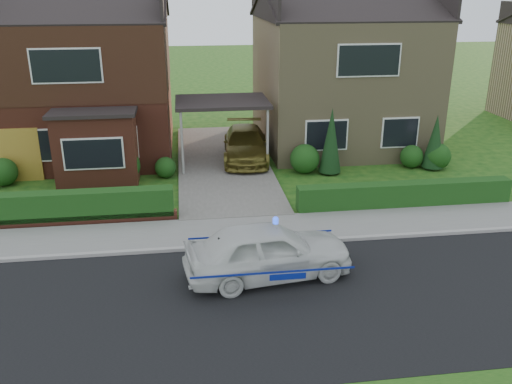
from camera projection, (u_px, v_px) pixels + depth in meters
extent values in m
plane|color=#144512|center=(259.00, 304.00, 13.05)|extent=(120.00, 120.00, 0.00)
cube|color=black|center=(259.00, 304.00, 13.05)|extent=(60.00, 6.00, 0.02)
cube|color=#9E9993|center=(244.00, 245.00, 15.85)|extent=(60.00, 0.16, 0.12)
cube|color=slate|center=(241.00, 231.00, 16.82)|extent=(60.00, 2.00, 0.10)
cube|color=#666059|center=(223.00, 163.00, 23.20)|extent=(3.80, 12.00, 0.12)
cube|color=brown|center=(87.00, 87.00, 24.23)|extent=(7.20, 8.00, 5.80)
cube|color=white|center=(33.00, 146.00, 20.85)|extent=(1.80, 0.08, 1.30)
cube|color=white|center=(117.00, 143.00, 21.25)|extent=(1.60, 0.08, 1.30)
cube|color=white|center=(66.00, 66.00, 19.98)|extent=(2.60, 0.08, 1.30)
cube|color=black|center=(84.00, 54.00, 23.71)|extent=(7.26, 8.06, 2.90)
cube|color=brown|center=(96.00, 149.00, 20.55)|extent=(3.00, 1.40, 2.70)
cube|color=black|center=(92.00, 113.00, 20.04)|extent=(3.20, 1.60, 0.14)
cube|color=#9A875E|center=(339.00, 82.00, 25.69)|extent=(7.20, 8.00, 5.80)
cube|color=white|center=(326.00, 135.00, 22.31)|extent=(1.80, 0.08, 1.30)
cube|color=white|center=(400.00, 133.00, 22.71)|extent=(1.60, 0.08, 1.30)
cube|color=white|center=(369.00, 60.00, 21.44)|extent=(2.60, 0.08, 1.30)
cube|color=black|center=(222.00, 102.00, 22.26)|extent=(3.80, 3.00, 0.14)
cylinder|color=gray|center=(182.00, 144.00, 21.23)|extent=(0.10, 0.10, 2.70)
cylinder|color=gray|center=(268.00, 141.00, 21.66)|extent=(0.10, 0.10, 2.70)
cube|color=olive|center=(11.00, 155.00, 20.85)|extent=(2.20, 0.10, 2.10)
cube|color=brown|center=(55.00, 221.00, 17.16)|extent=(7.70, 0.25, 0.36)
cube|color=black|center=(56.00, 225.00, 17.36)|extent=(7.50, 0.55, 0.90)
cube|color=black|center=(403.00, 207.00, 18.73)|extent=(7.50, 0.55, 0.80)
sphere|color=black|center=(3.00, 172.00, 20.57)|extent=(1.08, 1.08, 1.08)
sphere|color=black|center=(123.00, 166.00, 20.91)|extent=(1.32, 1.32, 1.32)
sphere|color=black|center=(165.00, 167.00, 21.48)|extent=(0.84, 0.84, 0.84)
sphere|color=black|center=(305.00, 159.00, 21.93)|extent=(1.20, 1.20, 1.20)
sphere|color=black|center=(412.00, 156.00, 22.65)|extent=(0.96, 0.96, 0.96)
sphere|color=black|center=(438.00, 156.00, 22.47)|extent=(1.08, 1.08, 1.08)
cone|color=black|center=(331.00, 143.00, 21.62)|extent=(0.90, 0.90, 2.60)
cone|color=black|center=(435.00, 143.00, 22.25)|extent=(0.90, 0.90, 2.20)
imported|color=silver|center=(268.00, 251.00, 14.02)|extent=(2.33, 4.54, 1.48)
sphere|color=#193FF2|center=(277.00, 222.00, 13.76)|extent=(0.17, 0.17, 0.17)
cube|color=navy|center=(274.00, 270.00, 13.23)|extent=(3.99, 0.02, 0.05)
cube|color=navy|center=(263.00, 239.00, 14.86)|extent=(3.99, 0.01, 0.05)
ellipsoid|color=black|center=(221.00, 246.00, 13.68)|extent=(0.22, 0.17, 0.21)
sphere|color=white|center=(222.00, 247.00, 13.63)|extent=(0.11, 0.11, 0.11)
sphere|color=black|center=(222.00, 241.00, 13.61)|extent=(0.13, 0.13, 0.13)
cone|color=black|center=(220.00, 239.00, 13.59)|extent=(0.04, 0.04, 0.05)
cone|color=black|center=(224.00, 238.00, 13.60)|extent=(0.04, 0.04, 0.05)
imported|color=olive|center=(245.00, 144.00, 23.31)|extent=(2.27, 4.74, 1.33)
imported|color=gray|center=(8.00, 211.00, 17.55)|extent=(0.50, 0.50, 0.67)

